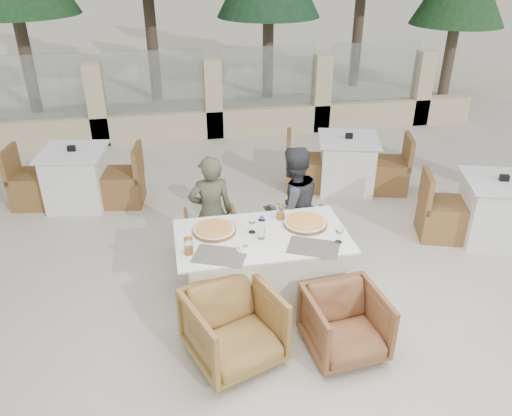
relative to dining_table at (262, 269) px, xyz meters
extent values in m
plane|color=beige|center=(0.09, 0.05, -0.39)|extent=(80.00, 80.00, 0.00)
cube|color=beige|center=(0.09, 14.05, -0.38)|extent=(30.00, 16.00, 0.01)
cube|color=#625D54|center=(-0.43, -0.27, 0.39)|extent=(0.53, 0.45, 0.00)
cube|color=#5A544D|center=(0.41, -0.29, 0.39)|extent=(0.53, 0.46, 0.00)
cylinder|color=#C84E1B|center=(-0.43, 0.15, 0.41)|extent=(0.42, 0.42, 0.05)
cylinder|color=orange|center=(0.45, 0.11, 0.41)|extent=(0.53, 0.53, 0.05)
cylinder|color=#A0BBD2|center=(-0.01, -0.05, 0.50)|extent=(0.09, 0.09, 0.23)
cylinder|color=orange|center=(-0.69, -0.18, 0.46)|extent=(0.10, 0.10, 0.16)
cylinder|color=gold|center=(0.24, 0.28, 0.46)|extent=(0.09, 0.09, 0.16)
imported|color=#956336|center=(-0.39, 0.89, -0.12)|extent=(0.58, 0.59, 0.54)
imported|color=brown|center=(0.55, 0.65, -0.10)|extent=(0.68, 0.70, 0.57)
imported|color=olive|center=(-0.38, -0.70, -0.06)|extent=(0.91, 0.93, 0.66)
imported|color=brown|center=(0.57, -0.79, -0.09)|extent=(0.69, 0.71, 0.59)
imported|color=#4A4C37|center=(-0.40, 0.74, 0.26)|extent=(0.48, 0.33, 1.29)
imported|color=#383A3D|center=(0.46, 0.65, 0.29)|extent=(0.78, 0.69, 1.36)
camera|label=1|loc=(-0.79, -3.87, 2.79)|focal=35.00mm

